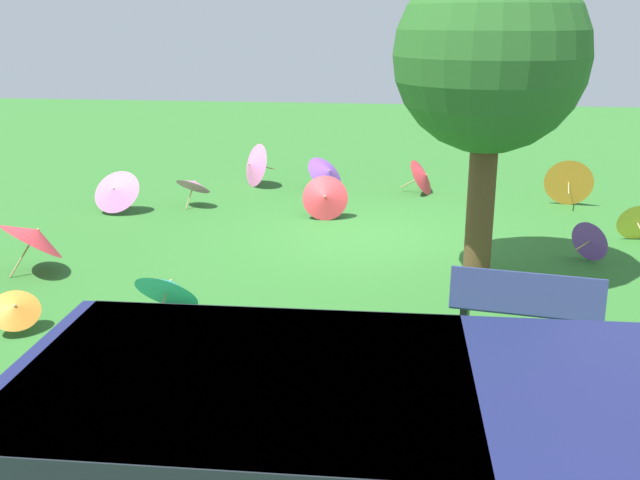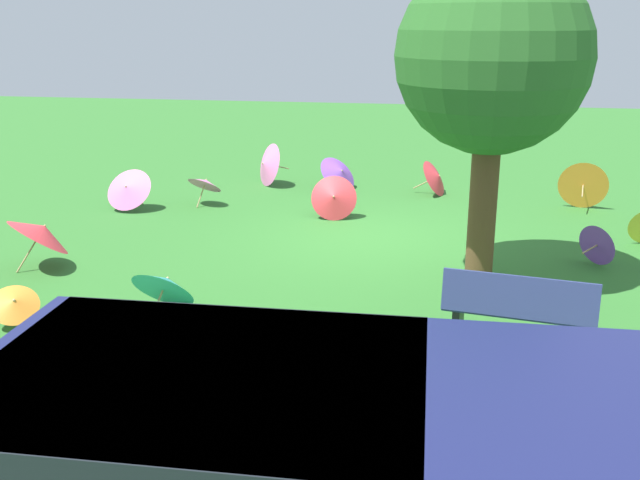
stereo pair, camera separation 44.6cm
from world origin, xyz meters
The scene contains 16 objects.
ground centered at (0.00, 0.00, 0.00)m, with size 40.00×40.00×0.00m, color #2D6B28.
van_dark centered at (-0.53, 7.69, 0.91)m, with size 4.65×2.23×1.53m.
park_bench centered at (-1.94, 3.84, 0.47)m, with size 1.65×0.72×0.90m.
shade_tree centered at (-1.61, 1.60, 2.98)m, with size 2.51×2.51×4.27m.
parasol_pink_0 centered at (3.47, -1.77, 0.44)m, with size 0.85×0.83×0.67m.
parasol_pink_1 centered at (4.76, -1.09, 0.43)m, with size 0.96×0.89×0.81m.
parasol_red_0 centered at (4.55, 2.24, 0.55)m, with size 1.28×1.28×0.91m.
parasol_red_1 centered at (0.86, -1.17, 0.40)m, with size 0.87×0.77×0.81m.
parasol_orange_0 centered at (-3.67, -2.82, 0.47)m, with size 0.96×0.84×0.93m.
parasol_teal_0 centered at (2.15, 3.60, 0.41)m, with size 0.90×0.83×0.75m.
parasol_purple_0 centered at (1.10, -3.45, 0.38)m, with size 1.04×1.10×0.76m.
parasol_yellow_0 centered at (-4.31, -0.55, 0.33)m, with size 0.66×0.64×0.66m.
parasol_pink_2 centered at (2.73, -3.64, 0.47)m, with size 0.89×0.99×0.94m.
parasol_orange_2 centered at (3.77, 4.21, 0.30)m, with size 0.76×0.75×0.51m.
parasol_red_4 centered at (-0.91, -3.40, 0.37)m, with size 0.83×0.90×0.75m.
parasol_purple_1 centered at (-3.37, 0.63, 0.31)m, with size 0.60×0.62×0.63m.
Camera 1 is at (-0.68, 11.37, 3.46)m, focal length 40.67 mm.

